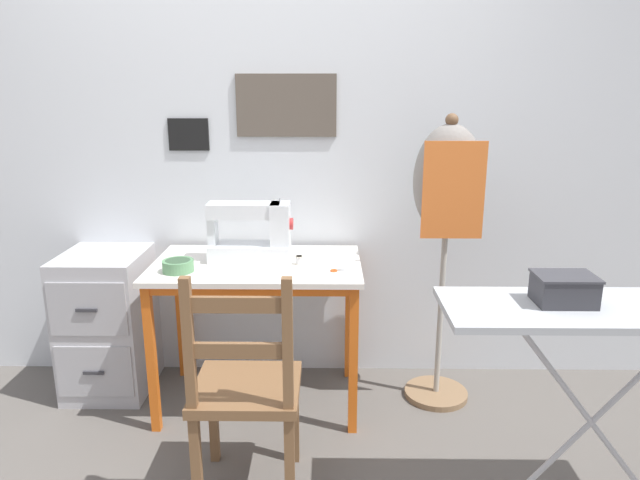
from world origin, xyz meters
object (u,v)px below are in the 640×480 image
wooden_chair (246,391)px  ironing_board (606,319)px  sewing_machine (254,234)px  scissors (339,270)px  thread_spool_near_machine (299,260)px  fabric_bowl (178,266)px  dress_form (447,198)px  storage_box (564,289)px  filing_cabinet (108,322)px

wooden_chair → ironing_board: (1.23, -0.15, 0.36)m
sewing_machine → scissors: (0.40, -0.17, -0.13)m
sewing_machine → wooden_chair: bearing=-86.4°
thread_spool_near_machine → ironing_board: bearing=-37.0°
fabric_bowl → dress_form: dress_form is taller
wooden_chair → scissors: bearing=56.8°
sewing_machine → scissors: 0.45m
dress_form → storage_box: 0.89m
dress_form → fabric_bowl: bearing=-171.3°
ironing_board → fabric_bowl: bearing=156.9°
sewing_machine → scissors: bearing=-22.3°
wooden_chair → fabric_bowl: bearing=124.9°
fabric_bowl → ironing_board: size_ratio=0.13×
thread_spool_near_machine → storage_box: size_ratio=0.21×
filing_cabinet → ironing_board: bearing=-24.8°
sewing_machine → storage_box: 1.41m
scissors → storage_box: bearing=-42.9°
filing_cabinet → sewing_machine: bearing=-6.1°
thread_spool_near_machine → filing_cabinet: bearing=171.3°
fabric_bowl → dress_form: 1.28m
wooden_chair → dress_form: size_ratio=0.65×
storage_box → filing_cabinet: bearing=154.1°
wooden_chair → storage_box: 1.19m
filing_cabinet → storage_box: bearing=-25.9°
scissors → ironing_board: ironing_board is taller
fabric_bowl → storage_box: bearing=-24.3°
scissors → filing_cabinet: 1.26m
sewing_machine → fabric_bowl: (-0.32, -0.18, -0.10)m
thread_spool_near_machine → dress_form: 0.75m
scissors → wooden_chair: 0.72m
sewing_machine → fabric_bowl: bearing=-150.4°
sewing_machine → dress_form: 0.93m
scissors → fabric_bowl: bearing=-178.6°
dress_form → sewing_machine: bearing=-179.6°
fabric_bowl → filing_cabinet: bearing=149.5°
ironing_board → thread_spool_near_machine: bearing=143.0°
sewing_machine → ironing_board: (1.27, -0.86, -0.07)m
sewing_machine → ironing_board: bearing=-34.2°
thread_spool_near_machine → filing_cabinet: thread_spool_near_machine is taller
thread_spool_near_machine → sewing_machine: bearing=162.4°
sewing_machine → storage_box: size_ratio=2.06×
dress_form → storage_box: (0.22, -0.85, -0.14)m
scissors → thread_spool_near_machine: 0.21m
storage_box → fabric_bowl: bearing=155.7°
sewing_machine → scissors: size_ratio=3.38×
storage_box → ironing_board: bearing=-8.5°
scissors → wooden_chair: size_ratio=0.13×
scissors → dress_form: 0.62m
wooden_chair → storage_box: bearing=-6.8°
thread_spool_near_machine → fabric_bowl: bearing=-168.0°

